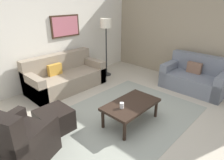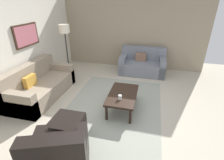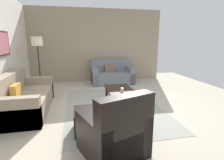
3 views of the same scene
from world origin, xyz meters
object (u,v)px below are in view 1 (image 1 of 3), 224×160
Objects in this scene: couch_loveseat at (195,78)px; coffee_table at (131,106)px; couch_main at (64,77)px; armchair_leather at (16,145)px; ottoman at (54,120)px; framed_artwork at (65,26)px; lamp_standing at (106,29)px; cup at (122,105)px.

couch_loveseat is 2.40m from coffee_table.
coffee_table is at bearing -91.27° from couch_main.
armchair_leather is 0.83m from ottoman.
couch_main is at bearing 50.65° from ottoman.
lamp_standing is at bearing -31.38° from framed_artwork.
ottoman is 5.31× the size of cup.
ottoman is at bearing -131.32° from framed_artwork.
couch_main is 1.39m from framed_artwork.
couch_main is 1.94× the size of armchair_leather.
lamp_standing is (2.62, 1.29, 1.21)m from ottoman.
armchair_leather is (-4.29, 0.84, 0.01)m from couch_loveseat.
coffee_table is (-0.05, -2.30, 0.06)m from couch_main.
framed_artwork reaches higher than ottoman.
cup is at bearing -97.50° from couch_main.
couch_main is 18.97× the size of cup.
framed_artwork is at bearing 148.62° from lamp_standing.
armchair_leather is at bearing -159.31° from ottoman.
cup is 3.01m from framed_artwork.
armchair_leather is 3.48m from framed_artwork.
ottoman is (0.77, 0.29, -0.11)m from armchair_leather.
couch_loveseat is 3.69m from ottoman.
ottoman is 2.83m from framed_artwork.
couch_main is 1.82m from lamp_standing.
coffee_table reaches higher than ottoman.
lamp_standing reaches higher than couch_loveseat.
couch_main is at bearing 41.58° from armchair_leather.
couch_loveseat is at bearing -58.16° from framed_artwork.
ottoman is at bearing -129.35° from couch_main.
couch_main is 2.28× the size of framed_artwork.
framed_artwork is at bearing 41.83° from armchair_leather.
framed_artwork reaches higher than armchair_leather.
armchair_leather is 1.84× the size of ottoman.
cup is (-2.63, 0.29, 0.16)m from couch_loveseat.
coffee_table is 0.64× the size of lamp_standing.
coffee_table is at bearing -16.29° from armchair_leather.
couch_loveseat is 3.75m from framed_artwork.
ottoman is (-1.19, -1.45, -0.10)m from couch_main.
couch_main is 1.87m from ottoman.
couch_loveseat is (2.33, -2.58, 0.00)m from couch_main.
couch_main is 2.62m from armchair_leather.
coffee_table is 3.01m from framed_artwork.
lamp_standing is 1.14m from framed_artwork.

